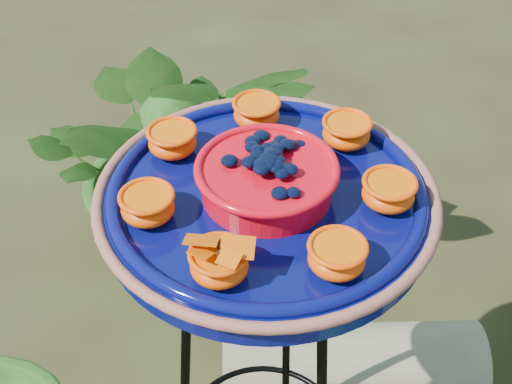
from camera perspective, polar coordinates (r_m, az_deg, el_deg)
tripod_stand at (r=1.30m, az=0.67°, el=-13.67°), size 0.35×0.37×0.92m
feeder_dish at (r=1.00m, az=0.85°, el=-0.21°), size 0.49×0.49×0.11m
driftwood_log at (r=1.87m, az=7.64°, el=-13.61°), size 0.68×0.39×0.22m
shrub_back_left at (r=1.99m, az=-6.37°, el=2.81°), size 0.93×0.89×0.80m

